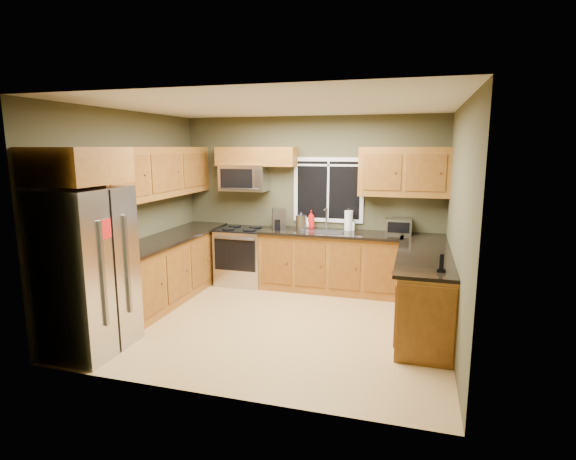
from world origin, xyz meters
The scene contains 29 objects.
floor centered at (0.00, 0.00, 0.00)m, with size 4.20×4.20×0.00m, color tan.
ceiling centered at (0.00, 0.00, 2.70)m, with size 4.20×4.20×0.00m, color white.
back_wall centered at (0.00, 1.80, 1.35)m, with size 4.20×4.20×0.00m, color #434128.
front_wall centered at (0.00, -1.80, 1.35)m, with size 4.20×4.20×0.00m, color #434128.
left_wall centered at (-2.10, 0.00, 1.35)m, with size 3.60×3.60×0.00m, color #434128.
right_wall centered at (2.10, 0.00, 1.35)m, with size 3.60×3.60×0.00m, color #434128.
window centered at (0.30, 1.78, 1.55)m, with size 1.12×0.03×1.02m.
base_cabinets_left centered at (-1.80, 0.48, 0.45)m, with size 0.60×2.65×0.90m, color brown.
countertop_left centered at (-1.78, 0.48, 0.92)m, with size 0.65×2.65×0.04m, color black.
base_cabinets_back centered at (0.42, 1.50, 0.45)m, with size 2.17×0.60×0.90m, color brown.
countertop_back centered at (0.42, 1.48, 0.92)m, with size 2.17×0.65×0.04m, color black.
base_cabinets_peninsula centered at (1.80, 0.54, 0.45)m, with size 0.60×2.52×0.90m.
countertop_peninsula centered at (1.78, 0.55, 0.92)m, with size 0.65×2.50×0.04m, color black.
upper_cabinets_left centered at (-1.94, 0.48, 1.86)m, with size 0.33×2.65×0.72m, color brown.
upper_cabinets_back_left centered at (-0.85, 1.64, 2.07)m, with size 1.30×0.33×0.30m, color brown.
upper_cabinets_back_right centered at (1.45, 1.64, 1.86)m, with size 1.30×0.33×0.72m, color brown.
upper_cabinet_over_fridge centered at (-1.74, -1.30, 2.03)m, with size 0.72×0.90×0.38m, color brown.
refrigerator centered at (-1.74, -1.30, 0.90)m, with size 0.74×0.90×1.80m.
range centered at (-1.05, 1.47, 0.47)m, with size 0.76×0.69×0.94m.
microwave centered at (-1.05, 1.61, 1.73)m, with size 0.76×0.41×0.42m.
sink centered at (0.30, 1.49, 0.95)m, with size 0.60×0.42×0.36m.
toaster_oven centered at (1.42, 1.62, 1.06)m, with size 0.38×0.29×0.23m.
coffee_maker centered at (-0.43, 1.46, 1.09)m, with size 0.27×0.31×0.33m.
kettle centered at (-0.05, 1.43, 1.08)m, with size 0.21×0.21×0.30m.
paper_towel_roll centered at (0.65, 1.68, 1.09)m, with size 0.16×0.16×0.34m.
soap_bottle_a centered at (0.05, 1.70, 1.08)m, with size 0.11×0.11×0.29m, color red.
soap_bottle_b centered at (0.70, 1.70, 1.04)m, with size 0.09×0.09×0.19m, color white.
soap_bottle_c centered at (-0.02, 1.70, 1.02)m, with size 0.13×0.13×0.16m, color white.
cordless_phone centered at (1.93, -0.41, 1.00)m, with size 0.09×0.09×0.19m.
Camera 1 is at (1.65, -5.20, 2.22)m, focal length 28.00 mm.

